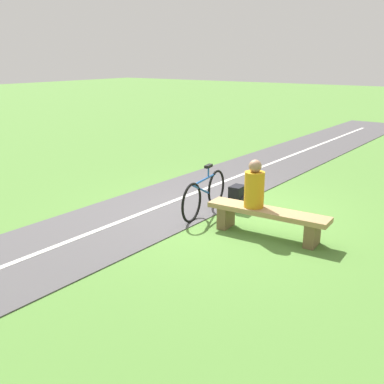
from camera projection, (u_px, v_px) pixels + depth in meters
The scene contains 5 objects.
ground_plane at pixel (233, 216), 8.16m from camera, with size 80.00×80.00×0.00m, color #548438.
bench at pixel (267, 217), 7.17m from camera, with size 1.98×0.49×0.44m.
person_seated at pixel (254, 187), 7.16m from camera, with size 0.33×0.33×0.77m.
bicycle at pixel (205, 194), 8.19m from camera, with size 0.28×1.70×0.88m.
backpack at pixel (237, 198), 8.45m from camera, with size 0.27×0.32×0.45m.
Camera 1 is at (-3.86, 6.71, 2.75)m, focal length 42.57 mm.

